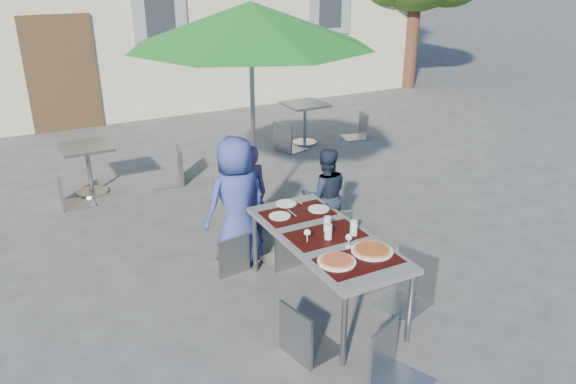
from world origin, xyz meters
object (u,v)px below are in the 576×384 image
patio_umbrella (251,25)px  cafe_table_1 (305,116)px  chair_1 (286,222)px  chair_5 (397,325)px  child_0 (237,202)px  chair_4 (413,249)px  cafe_table_0 (88,162)px  chair_0 (229,231)px  pizza_near_left (337,261)px  dining_table (325,240)px  bg_chair_l_1 (287,118)px  bg_chair_r_1 (359,110)px  child_1 (249,195)px  child_2 (325,196)px  chair_2 (330,203)px  bg_chair_l_0 (64,167)px  chair_3 (305,301)px  pizza_near_right (372,250)px

patio_umbrella → cafe_table_1: 3.89m
chair_1 → chair_5: chair_5 is taller
child_0 → chair_4: size_ratio=1.48×
patio_umbrella → cafe_table_0: 3.25m
chair_1 → cafe_table_1: (2.35, 3.74, 0.00)m
patio_umbrella → chair_0: bearing=-127.0°
pizza_near_left → chair_4: bearing=7.5°
dining_table → child_0: bearing=109.7°
bg_chair_l_1 → bg_chair_r_1: size_ratio=1.09×
child_1 → chair_5: bearing=99.4°
chair_1 → bg_chair_l_1: (1.87, 3.51, 0.07)m
dining_table → bg_chair_l_1: bearing=66.6°
child_2 → chair_4: bearing=112.2°
pizza_near_left → chair_2: 1.58m
pizza_near_left → bg_chair_l_0: bg_chair_l_0 is taller
dining_table → chair_1: (0.02, 0.85, -0.18)m
chair_2 → child_2: bearing=69.2°
child_1 → patio_umbrella: 1.93m
cafe_table_1 → bg_chair_l_0: bearing=-167.8°
child_0 → bg_chair_l_0: child_0 is taller
chair_3 → bg_chair_r_1: size_ratio=1.01×
chair_1 → bg_chair_l_0: size_ratio=0.93×
chair_2 → patio_umbrella: 2.19m
child_2 → chair_1: 0.75m
chair_2 → bg_chair_l_0: bearing=131.4°
cafe_table_1 → dining_table: bearing=-117.3°
dining_table → chair_4: size_ratio=1.88×
pizza_near_right → child_1: bearing=98.9°
chair_1 → chair_5: 2.04m
pizza_near_left → chair_3: (-0.36, -0.10, -0.23)m
dining_table → pizza_near_left: (-0.19, -0.49, 0.07)m
pizza_near_left → patio_umbrella: (0.37, 2.50, 1.68)m
chair_1 → patio_umbrella: patio_umbrella is taller
child_0 → chair_3: child_0 is taller
chair_1 → chair_5: bearing=-92.8°
pizza_near_right → bg_chair_l_0: bg_chair_l_0 is taller
chair_0 → chair_3: chair_3 is taller
bg_chair_l_0 → chair_0: bearing=-64.2°
pizza_near_left → bg_chair_l_1: 5.28m
pizza_near_right → cafe_table_1: size_ratio=0.49×
chair_1 → patio_umbrella: (0.16, 1.16, 1.93)m
child_2 → child_1: bearing=-3.8°
pizza_near_left → bg_chair_r_1: 6.14m
dining_table → pizza_near_left: 0.53m
child_0 → child_1: child_0 is taller
child_2 → chair_2: size_ratio=1.11×
pizza_near_right → cafe_table_1: (2.18, 5.06, -0.25)m
bg_chair_r_1 → child_0: bearing=-139.7°
child_2 → bg_chair_l_0: (-2.56, 2.51, -0.02)m
child_2 → chair_0: (-1.28, -0.15, -0.10)m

